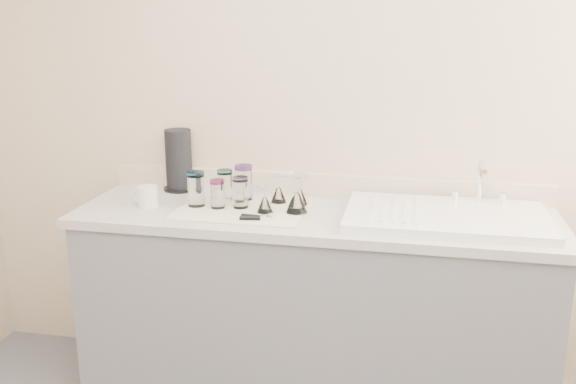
% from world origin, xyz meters
% --- Properties ---
extents(room_envelope, '(3.54, 3.50, 2.52)m').
position_xyz_m(room_envelope, '(0.00, 0.00, 1.56)').
color(room_envelope, '#55555B').
rests_on(room_envelope, ground).
extents(counter_unit, '(2.06, 0.62, 0.90)m').
position_xyz_m(counter_unit, '(0.00, 1.20, 0.45)').
color(counter_unit, '#5E5E62').
rests_on(counter_unit, ground).
extents(sink_unit, '(0.82, 0.50, 0.22)m').
position_xyz_m(sink_unit, '(0.55, 1.20, 0.92)').
color(sink_unit, white).
rests_on(sink_unit, counter_unit).
extents(dish_towel, '(0.55, 0.42, 0.01)m').
position_xyz_m(dish_towel, '(-0.31, 1.18, 0.90)').
color(dish_towel, silver).
rests_on(dish_towel, counter_unit).
extents(tumbler_cyan, '(0.07, 0.07, 0.14)m').
position_xyz_m(tumbler_cyan, '(-0.42, 1.29, 0.98)').
color(tumbler_cyan, white).
rests_on(tumbler_cyan, dish_towel).
extents(tumbler_purple, '(0.08, 0.08, 0.16)m').
position_xyz_m(tumbler_purple, '(-0.34, 1.31, 0.99)').
color(tumbler_purple, white).
rests_on(tumbler_purple, dish_towel).
extents(tumbler_magenta, '(0.08, 0.08, 0.15)m').
position_xyz_m(tumbler_magenta, '(-0.52, 1.17, 0.99)').
color(tumbler_magenta, white).
rests_on(tumbler_magenta, dish_towel).
extents(tumbler_blue, '(0.06, 0.06, 0.13)m').
position_xyz_m(tumbler_blue, '(-0.42, 1.16, 0.97)').
color(tumbler_blue, white).
rests_on(tumbler_blue, dish_towel).
extents(tumbler_lavender, '(0.07, 0.07, 0.14)m').
position_xyz_m(tumbler_lavender, '(-0.32, 1.19, 0.98)').
color(tumbler_lavender, white).
rests_on(tumbler_lavender, dish_towel).
extents(goblet_back_left, '(0.07, 0.07, 0.13)m').
position_xyz_m(goblet_back_left, '(-0.18, 1.30, 0.95)').
color(goblet_back_left, white).
rests_on(goblet_back_left, dish_towel).
extents(goblet_back_right, '(0.07, 0.07, 0.13)m').
position_xyz_m(goblet_back_right, '(-0.08, 1.29, 0.95)').
color(goblet_back_right, white).
rests_on(goblet_back_right, dish_towel).
extents(goblet_front_left, '(0.07, 0.07, 0.12)m').
position_xyz_m(goblet_front_left, '(-0.20, 1.14, 0.95)').
color(goblet_front_left, white).
rests_on(goblet_front_left, dish_towel).
extents(goblet_front_right, '(0.09, 0.09, 0.16)m').
position_xyz_m(goblet_front_right, '(-0.07, 1.17, 0.96)').
color(goblet_front_right, white).
rests_on(goblet_front_right, dish_towel).
extents(can_opener, '(0.14, 0.05, 0.02)m').
position_xyz_m(can_opener, '(-0.21, 1.04, 0.92)').
color(can_opener, silver).
rests_on(can_opener, dish_towel).
extents(white_mug, '(0.13, 0.11, 0.09)m').
position_xyz_m(white_mug, '(-0.74, 1.14, 0.95)').
color(white_mug, silver).
rests_on(white_mug, counter_unit).
extents(paper_towel_roll, '(0.16, 0.16, 0.29)m').
position_xyz_m(paper_towel_roll, '(-0.70, 1.44, 1.04)').
color(paper_towel_roll, black).
rests_on(paper_towel_roll, counter_unit).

